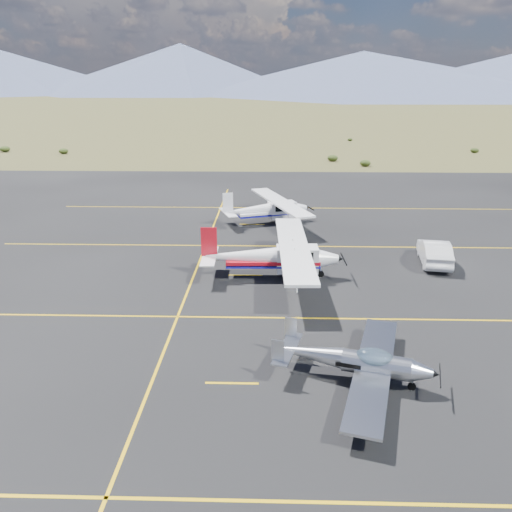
% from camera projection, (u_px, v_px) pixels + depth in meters
% --- Properties ---
extents(ground, '(1600.00, 1600.00, 0.00)m').
position_uv_depth(ground, '(306.00, 339.00, 21.77)').
color(ground, '#383D1C').
rests_on(ground, ground).
extents(apron, '(72.00, 72.00, 0.02)m').
position_uv_depth(apron, '(298.00, 279.00, 28.38)').
color(apron, black).
rests_on(apron, ground).
extents(aircraft_low_wing, '(5.85, 7.96, 1.73)m').
position_uv_depth(aircraft_low_wing, '(357.00, 361.00, 18.44)').
color(aircraft_low_wing, silver).
rests_on(aircraft_low_wing, apron).
extents(aircraft_cessna, '(6.99, 11.68, 2.96)m').
position_uv_depth(aircraft_cessna, '(273.00, 256.00, 28.22)').
color(aircraft_cessna, white).
rests_on(aircraft_cessna, apron).
extents(aircraft_plain, '(7.29, 10.29, 2.65)m').
position_uv_depth(aircraft_plain, '(267.00, 209.00, 39.27)').
color(aircraft_plain, white).
rests_on(aircraft_plain, apron).
extents(sedan, '(2.23, 4.69, 1.48)m').
position_uv_depth(sedan, '(434.00, 252.00, 30.60)').
color(sedan, silver).
rests_on(sedan, apron).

